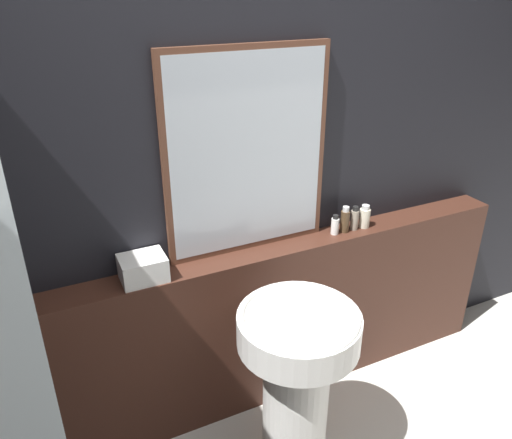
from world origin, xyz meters
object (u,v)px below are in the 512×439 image
object	(u,v)px
towel_stack	(143,268)
body_wash_bottle	(365,217)
pedestal_sink	(296,378)
conditioner_bottle	(345,220)
shampoo_bottle	(335,225)
mirror	(248,154)
lotion_bottle	(355,219)

from	to	relation	value
towel_stack	body_wash_bottle	xyz separation A→B (m)	(1.14, 0.00, 0.00)
pedestal_sink	body_wash_bottle	size ratio (longest dim) A/B	7.17
pedestal_sink	towel_stack	size ratio (longest dim) A/B	4.56
body_wash_bottle	pedestal_sink	bearing A→B (deg)	-144.05
conditioner_bottle	body_wash_bottle	xyz separation A→B (m)	(0.12, 0.00, -0.01)
pedestal_sink	body_wash_bottle	distance (m)	0.90
conditioner_bottle	towel_stack	bearing A→B (deg)	180.00
towel_stack	shampoo_bottle	world-z (taller)	towel_stack
body_wash_bottle	towel_stack	bearing A→B (deg)	180.00
towel_stack	shampoo_bottle	bearing A→B (deg)	0.00
mirror	lotion_bottle	xyz separation A→B (m)	(0.56, -0.06, -0.40)
mirror	body_wash_bottle	world-z (taller)	mirror
lotion_bottle	body_wash_bottle	bearing A→B (deg)	0.00
lotion_bottle	body_wash_bottle	size ratio (longest dim) A/B	1.04
shampoo_bottle	body_wash_bottle	world-z (taller)	body_wash_bottle
mirror	shampoo_bottle	distance (m)	0.61
mirror	lotion_bottle	bearing A→B (deg)	-6.48
conditioner_bottle	body_wash_bottle	size ratio (longest dim) A/B	1.13
mirror	conditioner_bottle	distance (m)	0.64
mirror	conditioner_bottle	xyz separation A→B (m)	(0.50, -0.06, -0.40)
shampoo_bottle	body_wash_bottle	size ratio (longest dim) A/B	0.85
conditioner_bottle	shampoo_bottle	bearing A→B (deg)	180.00
shampoo_bottle	conditioner_bottle	bearing A→B (deg)	-0.00
mirror	shampoo_bottle	world-z (taller)	mirror
mirror	shampoo_bottle	xyz separation A→B (m)	(0.44, -0.06, -0.41)
shampoo_bottle	body_wash_bottle	xyz separation A→B (m)	(0.18, -0.00, 0.01)
pedestal_sink	body_wash_bottle	bearing A→B (deg)	35.95
mirror	towel_stack	distance (m)	0.66
pedestal_sink	conditioner_bottle	xyz separation A→B (m)	(0.53, 0.47, 0.41)
conditioner_bottle	body_wash_bottle	distance (m)	0.12
mirror	pedestal_sink	bearing A→B (deg)	-93.35
body_wash_bottle	mirror	bearing A→B (deg)	174.17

